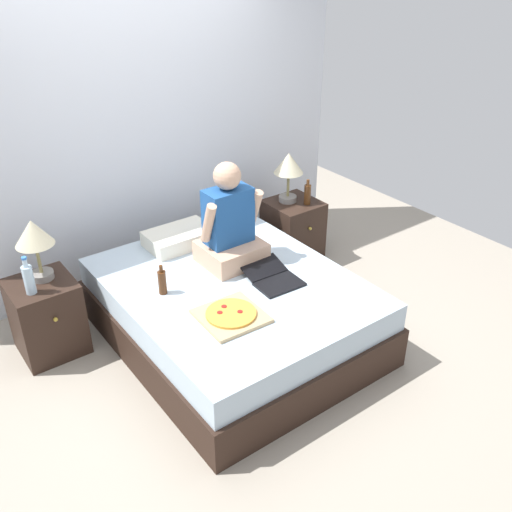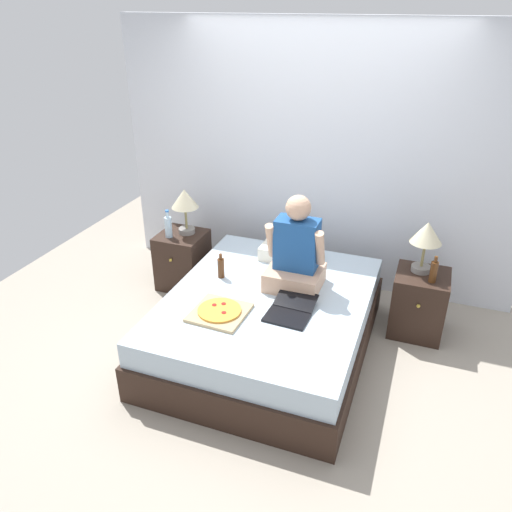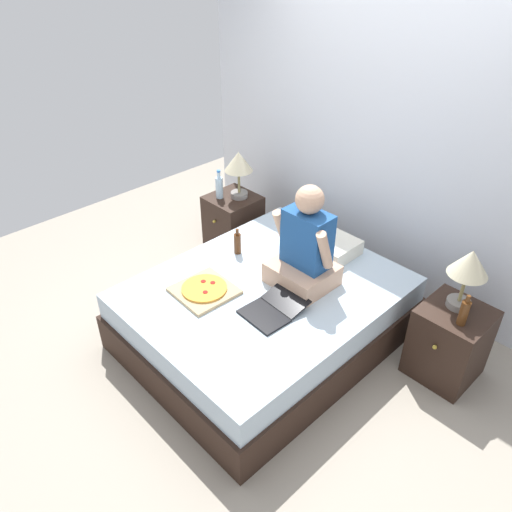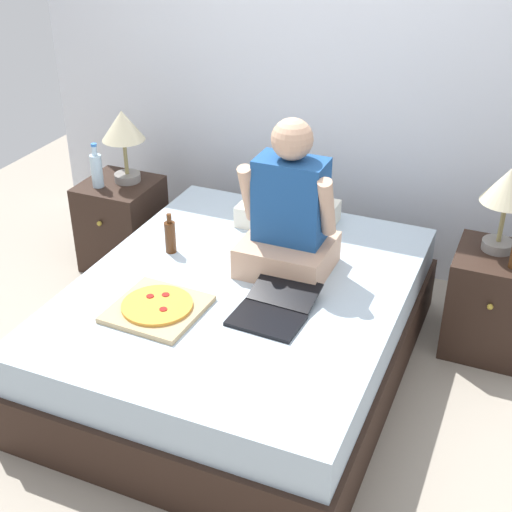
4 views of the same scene
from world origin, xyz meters
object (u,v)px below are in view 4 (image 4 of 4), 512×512
Objects in this scene: nightstand_right at (492,302)px; laptop at (272,310)px; bed at (242,327)px; lamp_on_left_nightstand at (123,131)px; person_seated at (289,216)px; beer_bottle_on_bed at (170,236)px; pizza_box at (157,308)px; water_bottle at (97,169)px; nightstand_left at (122,224)px; lamp_on_right_nightstand at (508,192)px.

nightstand_right is 1.27m from laptop.
nightstand_right is at bearing 31.00° from bed.
person_seated is at bearing -21.50° from lamp_on_left_nightstand.
beer_bottle_on_bed is (-0.62, -0.09, -0.20)m from person_seated.
pizza_box is at bearing -52.58° from lamp_on_left_nightstand.
bed is 1.42m from water_bottle.
pizza_box is (0.96, -0.96, -0.15)m from water_bottle.
water_bottle reaches higher than nightstand_left.
person_seated is at bearing 56.08° from pizza_box.
beer_bottle_on_bed reaches higher than laptop.
laptop is (0.24, -0.18, 0.28)m from bed.
pizza_box is 0.56m from beer_bottle_on_bed.
water_bottle reaches higher than laptop.
nightstand_left is 1.26× the size of lamp_on_right_nightstand.
lamp_on_left_nightstand is at bearing 158.50° from person_seated.
bed is 3.46× the size of nightstand_right.
lamp_on_right_nightstand is 1.05× the size of laptop.
lamp_on_right_nightstand reaches higher than laptop.
water_bottle is 2.39m from nightstand_right.
lamp_on_left_nightstand reaches higher than nightstand_left.
person_seated reaches higher than lamp_on_right_nightstand.
person_seated is 0.78m from pizza_box.
nightstand_left is 0.91m from beer_bottle_on_bed.
pizza_box is (-0.50, -0.18, -0.00)m from laptop.
nightstand_right is at bearing 18.35° from beer_bottle_on_bed.
bed is at bearing -146.49° from lamp_on_right_nightstand.
nightstand_right is at bearing 24.09° from person_seated.
nightstand_left is (-1.14, 0.68, 0.03)m from bed.
lamp_on_left_nightstand is at bearing 146.25° from bed.
water_bottle is at bearing -176.56° from lamp_on_right_nightstand.
water_bottle is 0.64× the size of laptop.
lamp_on_left_nightstand reaches higher than laptop.
lamp_on_left_nightstand is (-1.10, 0.73, 0.64)m from bed.
water_bottle is at bearing -131.65° from nightstand_left.
lamp_on_right_nightstand is at bearing 0.00° from lamp_on_left_nightstand.
bed is at bearing -26.00° from water_bottle.
water_bottle is 1.66m from laptop.
nightstand_right is 1.77m from pizza_box.
lamp_on_left_nightstand is at bearing 51.37° from nightstand_left.
laptop reaches higher than bed.
bed is 0.41m from laptop.
nightstand_right is (2.36, 0.09, -0.39)m from water_bottle.
bed is 8.91× the size of beer_bottle_on_bed.
nightstand_right is (2.24, -0.05, -0.61)m from lamp_on_left_nightstand.
pizza_box is at bearing -141.19° from lamp_on_right_nightstand.
pizza_box is (-1.37, -1.10, -0.37)m from lamp_on_right_nightstand.
person_seated is at bearing 8.44° from beer_bottle_on_bed.
water_bottle is at bearing 135.05° from pizza_box.
nightstand_left is 1.00× the size of nightstand_right.
bed is at bearing 54.75° from pizza_box.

